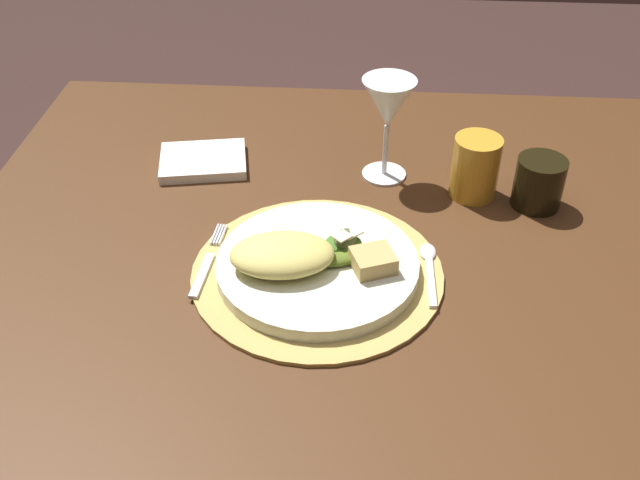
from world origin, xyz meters
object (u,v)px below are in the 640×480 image
(amber_tumbler, at_px, (475,167))
(dark_tumbler, at_px, (539,183))
(spoon, at_px, (429,264))
(fork, at_px, (207,263))
(dining_table, at_px, (334,313))
(wine_glass, at_px, (388,107))
(napkin, at_px, (203,161))
(dinner_plate, at_px, (317,266))

(amber_tumbler, height_order, dark_tumbler, amber_tumbler)
(spoon, bearing_deg, amber_tumbler, 68.44)
(fork, xyz_separation_m, spoon, (0.30, 0.02, 0.00))
(dining_table, distance_m, spoon, 0.19)
(wine_glass, height_order, amber_tumbler, wine_glass)
(spoon, bearing_deg, napkin, 145.85)
(napkin, height_order, amber_tumbler, amber_tumbler)
(wine_glass, xyz_separation_m, amber_tumbler, (0.14, -0.04, -0.07))
(dining_table, relative_size, dark_tumbler, 14.30)
(napkin, relative_size, amber_tumbler, 1.42)
(dinner_plate, distance_m, dark_tumbler, 0.37)
(amber_tumbler, bearing_deg, spoon, -111.56)
(dinner_plate, bearing_deg, spoon, 8.43)
(dark_tumbler, bearing_deg, dining_table, -155.90)
(fork, distance_m, spoon, 0.30)
(napkin, distance_m, amber_tumbler, 0.43)
(dining_table, relative_size, spoon, 8.43)
(fork, xyz_separation_m, wine_glass, (0.24, 0.25, 0.11))
(dining_table, distance_m, amber_tumbler, 0.31)
(fork, relative_size, napkin, 1.14)
(dinner_plate, height_order, fork, dinner_plate)
(fork, height_order, napkin, napkin)
(dinner_plate, relative_size, fork, 1.71)
(dinner_plate, distance_m, amber_tumbler, 0.31)
(dinner_plate, height_order, wine_glass, wine_glass)
(fork, height_order, amber_tumbler, amber_tumbler)
(dining_table, bearing_deg, napkin, 137.54)
(fork, bearing_deg, napkin, 102.35)
(wine_glass, relative_size, dark_tumbler, 2.14)
(dining_table, height_order, spoon, spoon)
(dining_table, height_order, fork, fork)
(dining_table, xyz_separation_m, spoon, (0.13, -0.03, 0.13))
(fork, relative_size, wine_glass, 0.95)
(dinner_plate, relative_size, wine_glass, 1.63)
(dark_tumbler, bearing_deg, spoon, -135.08)
(spoon, relative_size, napkin, 0.95)
(dinner_plate, height_order, spoon, dinner_plate)
(dining_table, bearing_deg, wine_glass, 71.00)
(dark_tumbler, bearing_deg, fork, -158.28)
(dining_table, xyz_separation_m, dark_tumbler, (0.30, 0.13, 0.16))
(fork, bearing_deg, amber_tumbler, 28.98)
(dark_tumbler, bearing_deg, amber_tumbler, 167.34)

